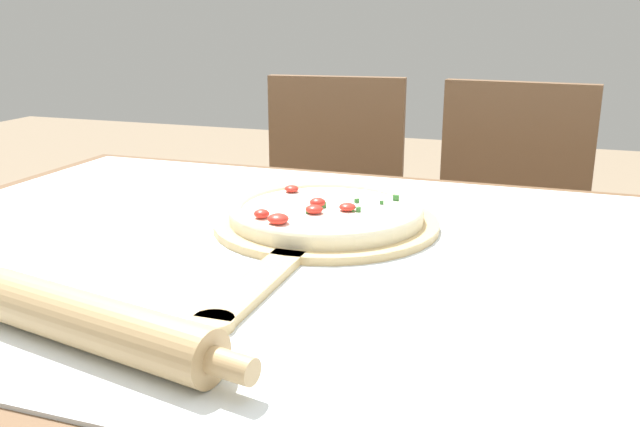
{
  "coord_description": "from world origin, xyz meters",
  "views": [
    {
      "loc": [
        0.32,
        -0.87,
        1.05
      ],
      "look_at": [
        -0.01,
        0.08,
        0.76
      ],
      "focal_mm": 38.0,
      "sensor_mm": 36.0,
      "label": 1
    }
  ],
  "objects_px": {
    "pizza_peel": "(321,228)",
    "rolling_pin": "(92,322)",
    "pizza": "(326,212)",
    "chair_right": "(504,235)",
    "chair_left": "(329,217)"
  },
  "relations": [
    {
      "from": "pizza",
      "to": "rolling_pin",
      "type": "relative_size",
      "value": 0.78
    },
    {
      "from": "pizza_peel",
      "to": "chair_left",
      "type": "distance_m",
      "value": 0.81
    },
    {
      "from": "chair_left",
      "to": "pizza_peel",
      "type": "bearing_deg",
      "value": -78.68
    },
    {
      "from": "pizza",
      "to": "chair_left",
      "type": "relative_size",
      "value": 0.35
    },
    {
      "from": "rolling_pin",
      "to": "chair_right",
      "type": "xyz_separation_m",
      "value": [
        0.33,
        1.18,
        -0.24
      ]
    },
    {
      "from": "pizza_peel",
      "to": "rolling_pin",
      "type": "distance_m",
      "value": 0.45
    },
    {
      "from": "pizza_peel",
      "to": "chair_left",
      "type": "bearing_deg",
      "value": 107.25
    },
    {
      "from": "rolling_pin",
      "to": "pizza_peel",
      "type": "bearing_deg",
      "value": 78.16
    },
    {
      "from": "pizza",
      "to": "rolling_pin",
      "type": "xyz_separation_m",
      "value": [
        -0.09,
        -0.47,
        0.0
      ]
    },
    {
      "from": "rolling_pin",
      "to": "chair_right",
      "type": "relative_size",
      "value": 0.44
    },
    {
      "from": "chair_left",
      "to": "chair_right",
      "type": "distance_m",
      "value": 0.47
    },
    {
      "from": "chair_left",
      "to": "rolling_pin",
      "type": "bearing_deg",
      "value": -89.25
    },
    {
      "from": "pizza",
      "to": "chair_left",
      "type": "height_order",
      "value": "chair_left"
    },
    {
      "from": "chair_right",
      "to": "pizza",
      "type": "bearing_deg",
      "value": -103.97
    },
    {
      "from": "pizza",
      "to": "chair_right",
      "type": "xyz_separation_m",
      "value": [
        0.24,
        0.72,
        -0.24
      ]
    }
  ]
}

